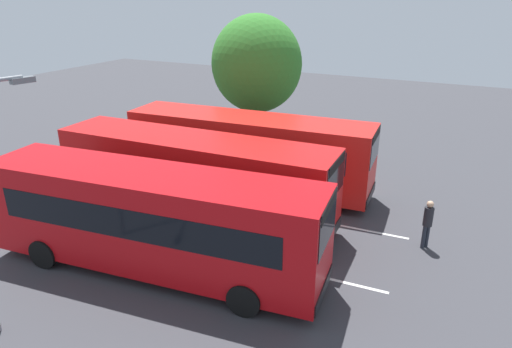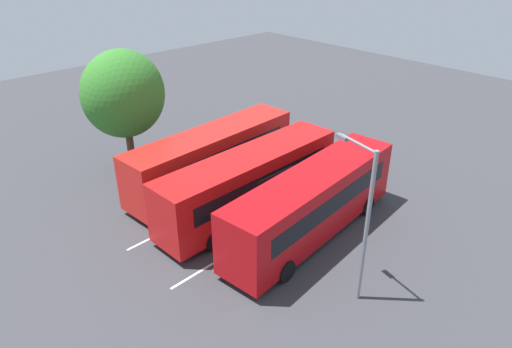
% 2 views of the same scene
% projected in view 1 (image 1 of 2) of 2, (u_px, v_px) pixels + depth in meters
% --- Properties ---
extents(ground_plane, '(69.29, 69.29, 0.00)m').
position_uv_depth(ground_plane, '(211.00, 223.00, 17.77)').
color(ground_plane, '#38383D').
extents(bus_far_left, '(11.03, 3.52, 3.32)m').
position_uv_depth(bus_far_left, '(154.00, 219.00, 14.14)').
color(bus_far_left, '#B70C11').
rests_on(bus_far_left, ground).
extents(bus_center_left, '(10.93, 2.83, 3.32)m').
position_uv_depth(bus_center_left, '(195.00, 176.00, 17.38)').
color(bus_center_left, red).
rests_on(bus_center_left, ground).
extents(bus_center_right, '(10.98, 3.14, 3.32)m').
position_uv_depth(bus_center_right, '(249.00, 150.00, 20.23)').
color(bus_center_right, red).
rests_on(bus_center_right, ground).
extents(pedestrian, '(0.45, 0.45, 1.78)m').
position_uv_depth(pedestrian, '(428.00, 220.00, 15.68)').
color(pedestrian, '#232833').
rests_on(pedestrian, ground).
extents(depot_tree, '(4.91, 4.42, 7.29)m').
position_uv_depth(depot_tree, '(256.00, 64.00, 24.49)').
color(depot_tree, '#4C3823').
rests_on(depot_tree, ground).
extents(lane_stripe_outer_left, '(14.14, 0.75, 0.01)m').
position_uv_depth(lane_stripe_outer_left, '(184.00, 244.00, 16.27)').
color(lane_stripe_outer_left, silver).
rests_on(lane_stripe_outer_left, ground).
extents(lane_stripe_inner_left, '(14.14, 0.75, 0.01)m').
position_uv_depth(lane_stripe_inner_left, '(233.00, 205.00, 19.26)').
color(lane_stripe_inner_left, silver).
rests_on(lane_stripe_inner_left, ground).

